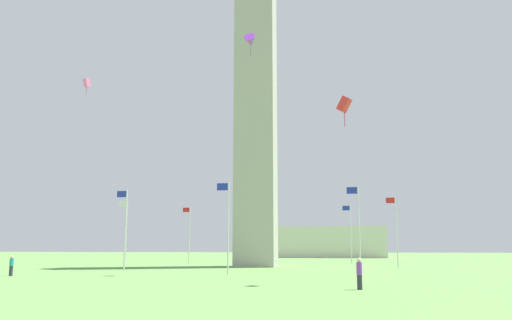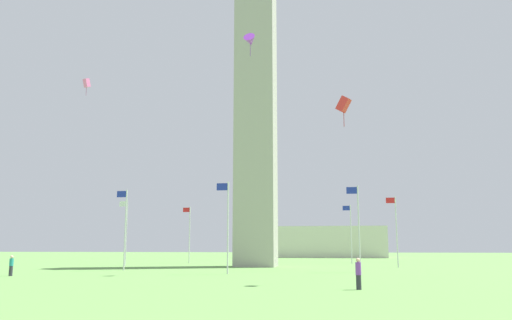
% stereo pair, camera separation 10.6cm
% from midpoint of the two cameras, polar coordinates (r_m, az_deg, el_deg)
% --- Properties ---
extents(ground_plane, '(260.00, 260.00, 0.00)m').
position_cam_midpoint_polar(ground_plane, '(60.61, 0.05, -11.93)').
color(ground_plane, '#609347').
extents(obelisk_monument, '(4.73, 4.73, 43.03)m').
position_cam_midpoint_polar(obelisk_monument, '(63.50, 0.05, 7.85)').
color(obelisk_monument, '#A8A399').
rests_on(obelisk_monument, ground).
extents(flagpole_n, '(1.12, 0.14, 8.03)m').
position_cam_midpoint_polar(flagpole_n, '(65.08, -14.41, -7.60)').
color(flagpole_n, silver).
rests_on(flagpole_n, ground).
extents(flagpole_ne, '(1.12, 0.14, 8.03)m').
position_cam_midpoint_polar(flagpole_ne, '(52.66, -14.51, -7.18)').
color(flagpole_ne, silver).
rests_on(flagpole_ne, ground).
extents(flagpole_e, '(1.12, 0.14, 8.03)m').
position_cam_midpoint_polar(flagpole_e, '(44.64, -3.19, -7.08)').
color(flagpole_e, silver).
rests_on(flagpole_e, ground).
extents(flagpole_se, '(1.12, 0.14, 8.03)m').
position_cam_midpoint_polar(flagpole_se, '(48.49, 11.51, -7.11)').
color(flagpole_se, silver).
rests_on(flagpole_se, ground).
extents(flagpole_s, '(1.12, 0.14, 8.03)m').
position_cam_midpoint_polar(flagpole_s, '(60.32, 15.55, -7.41)').
color(flagpole_s, silver).
rests_on(flagpole_s, ground).
extents(flagpole_sw, '(1.12, 0.14, 8.03)m').
position_cam_midpoint_polar(flagpole_sw, '(71.41, 10.66, -7.89)').
color(flagpole_sw, silver).
rests_on(flagpole_sw, ground).
extents(flagpole_w, '(1.12, 0.14, 8.03)m').
position_cam_midpoint_polar(flagpole_w, '(76.68, 1.85, -8.16)').
color(flagpole_w, silver).
rests_on(flagpole_w, ground).
extents(flagpole_nw, '(1.12, 0.14, 8.03)m').
position_cam_midpoint_polar(flagpole_nw, '(74.31, -7.51, -8.03)').
color(flagpole_nw, silver).
rests_on(flagpole_nw, ground).
extents(person_purple_shirt, '(0.32, 0.32, 1.74)m').
position_cam_midpoint_polar(person_purple_shirt, '(29.52, 11.58, -12.47)').
color(person_purple_shirt, '#2D2D38').
rests_on(person_purple_shirt, ground).
extents(person_teal_shirt, '(0.32, 0.32, 1.64)m').
position_cam_midpoint_polar(person_teal_shirt, '(46.35, -25.83, -10.69)').
color(person_teal_shirt, '#2D2D38').
rests_on(person_teal_shirt, ground).
extents(kite_purple_delta, '(1.26, 1.54, 2.26)m').
position_cam_midpoint_polar(kite_purple_delta, '(49.01, -0.58, 13.28)').
color(kite_purple_delta, purple).
extents(kite_pink_box, '(0.70, 0.82, 1.78)m').
position_cam_midpoint_polar(kite_pink_box, '(53.31, -18.50, 8.24)').
color(kite_pink_box, pink).
extents(kite_red_box, '(1.14, 0.93, 2.14)m').
position_cam_midpoint_polar(kite_red_box, '(35.00, 9.92, 6.19)').
color(kite_red_box, red).
extents(distant_building, '(27.94, 12.23, 6.39)m').
position_cam_midpoint_polar(distant_building, '(110.19, 7.04, -9.17)').
color(distant_building, beige).
rests_on(distant_building, ground).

